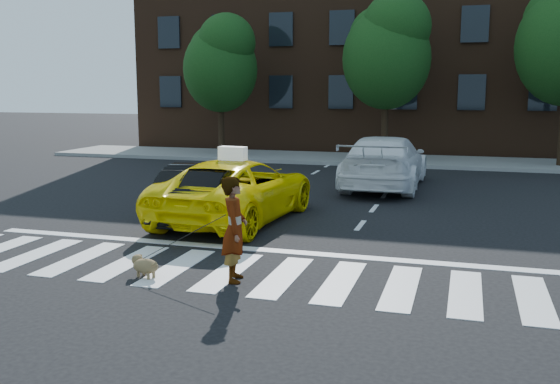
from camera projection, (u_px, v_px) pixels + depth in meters
name	position (u px, v px, depth m)	size (l,w,h in m)	color
ground	(228.00, 272.00, 10.94)	(120.00, 120.00, 0.00)	black
crosswalk	(228.00, 272.00, 10.94)	(13.00, 2.40, 0.01)	silver
stop_line	(258.00, 249.00, 12.45)	(12.00, 0.30, 0.01)	silver
sidewalk_far	(374.00, 160.00, 27.45)	(30.00, 4.00, 0.15)	slate
building	(397.00, 35.00, 33.56)	(26.00, 10.00, 12.00)	#422717
tree_left	(221.00, 60.00, 28.24)	(3.39, 3.38, 6.50)	black
tree_mid	(388.00, 48.00, 26.04)	(3.69, 3.69, 7.10)	black
taxi	(236.00, 190.00, 15.10)	(2.49, 5.40, 1.50)	#FFE405
black_sedan	(206.00, 192.00, 15.09)	(1.51, 4.32, 1.42)	black
white_suv	(385.00, 162.00, 20.05)	(2.35, 5.79, 1.68)	white
woman	(234.00, 229.00, 10.31)	(0.64, 0.42, 1.77)	#999999
dog	(144.00, 265.00, 10.61)	(0.62, 0.42, 0.37)	olive
taxi_sign	(233.00, 153.00, 14.76)	(0.65, 0.28, 0.32)	white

